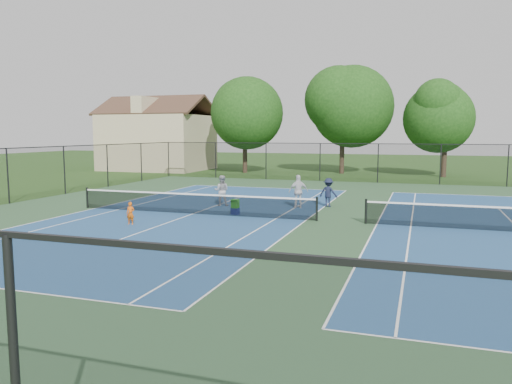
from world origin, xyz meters
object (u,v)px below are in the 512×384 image
(child_player, at_px, (130,213))
(instructor, at_px, (222,191))
(tree_back_a, at_px, (245,109))
(tree_back_b, at_px, (343,103))
(clapboard_house, at_px, (158,140))
(bystander_b, at_px, (328,193))
(bystander_a, at_px, (298,191))
(tree_back_c, at_px, (446,113))
(ball_hopper, at_px, (235,204))
(ball_crate, at_px, (235,211))

(child_player, distance_m, instructor, 6.40)
(tree_back_a, distance_m, tree_back_b, 9.24)
(tree_back_a, xyz_separation_m, child_player, (4.70, -27.29, -5.56))
(clapboard_house, relative_size, child_player, 11.32)
(tree_back_b, xyz_separation_m, bystander_b, (2.67, -21.68, -5.84))
(tree_back_a, height_order, bystander_a, tree_back_a)
(tree_back_b, distance_m, instructor, 23.97)
(tree_back_c, height_order, instructor, tree_back_c)
(clapboard_house, bearing_deg, child_player, -62.55)
(tree_back_a, relative_size, tree_back_b, 0.91)
(tree_back_b, bearing_deg, clapboard_house, -176.99)
(child_player, xyz_separation_m, instructor, (1.57, 6.19, 0.33))
(tree_back_c, bearing_deg, ball_hopper, -112.27)
(tree_back_a, xyz_separation_m, bystander_b, (11.67, -19.68, -5.29))
(ball_hopper, bearing_deg, tree_back_b, 87.66)
(child_player, xyz_separation_m, bystander_b, (6.97, 7.62, 0.28))
(clapboard_house, distance_m, bystander_a, 29.64)
(child_player, relative_size, instructor, 0.59)
(tree_back_c, bearing_deg, tree_back_a, -176.82)
(clapboard_house, bearing_deg, tree_back_b, 3.01)
(clapboard_house, distance_m, ball_crate, 30.54)
(tree_back_b, distance_m, tree_back_c, 9.12)
(tree_back_b, relative_size, bystander_b, 6.67)
(bystander_a, bearing_deg, clapboard_house, -72.61)
(child_player, relative_size, bystander_a, 0.56)
(tree_back_b, distance_m, ball_crate, 26.34)
(clapboard_house, bearing_deg, ball_hopper, -53.79)
(tree_back_b, bearing_deg, ball_crate, -92.34)
(tree_back_b, height_order, bystander_b, tree_back_b)
(child_player, relative_size, ball_crate, 2.78)
(tree_back_c, xyz_separation_m, ball_hopper, (-10.04, -24.52, -4.96))
(tree_back_b, distance_m, child_player, 30.23)
(tree_back_a, bearing_deg, tree_back_c, 3.18)
(tree_back_b, bearing_deg, bystander_b, -82.98)
(tree_back_a, bearing_deg, bystander_a, -63.38)
(tree_back_b, relative_size, clapboard_house, 0.93)
(ball_crate, bearing_deg, bystander_b, 46.05)
(tree_back_b, relative_size, bystander_a, 5.88)
(clapboard_house, distance_m, child_player, 31.99)
(clapboard_house, xyz_separation_m, bystander_a, (20.27, -21.50, -2.24))
(tree_back_c, bearing_deg, instructor, -117.95)
(child_player, relative_size, bystander_b, 0.63)
(tree_back_a, height_order, ball_crate, tree_back_a)
(ball_crate, bearing_deg, child_player, -130.83)
(bystander_b, bearing_deg, child_player, 60.07)
(clapboard_house, height_order, bystander_a, clapboard_house)
(ball_crate, bearing_deg, bystander_a, 52.53)
(ball_hopper, bearing_deg, child_player, -130.83)
(tree_back_a, bearing_deg, instructor, -73.44)
(child_player, xyz_separation_m, bystander_a, (5.57, 6.79, 0.38))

